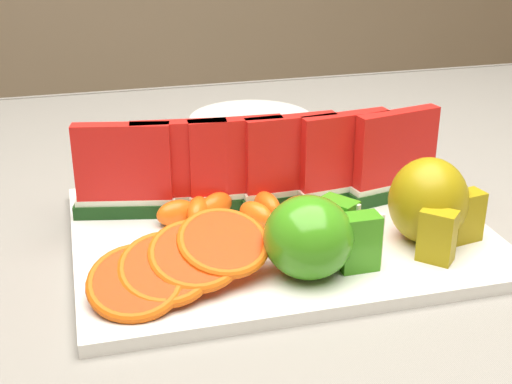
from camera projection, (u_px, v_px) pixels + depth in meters
table at (179, 303)px, 0.79m from camera, size 1.40×0.90×0.75m
tablecloth at (176, 253)px, 0.76m from camera, size 1.53×1.03×0.20m
platter at (280, 233)px, 0.71m from camera, size 0.40×0.30×0.01m
apple_cluster at (316, 237)px, 0.61m from camera, size 0.12×0.10×0.07m
pear_cluster at (431, 204)px, 0.66m from camera, size 0.10×0.11×0.08m
side_plate at (251, 120)px, 1.04m from camera, size 0.23×0.23×0.01m
watermelon_row at (263, 166)px, 0.73m from camera, size 0.39×0.07×0.10m
orange_fan_front at (181, 262)px, 0.59m from camera, size 0.17×0.12×0.05m
orange_fan_back at (226, 170)px, 0.79m from camera, size 0.24×0.10×0.04m
tangerine_segments at (236, 209)px, 0.71m from camera, size 0.17×0.08×0.03m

